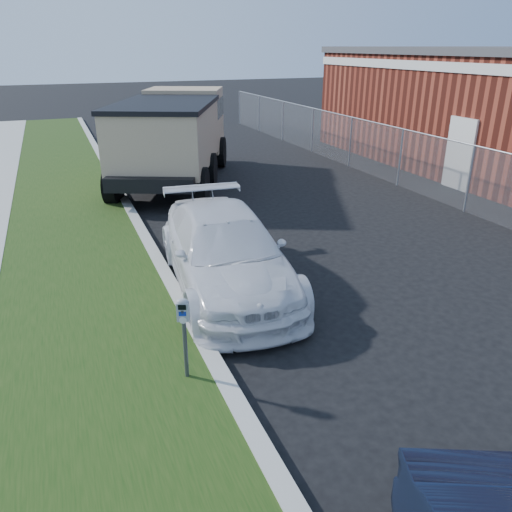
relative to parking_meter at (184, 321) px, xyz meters
name	(u,v)px	position (x,y,z in m)	size (l,w,h in m)	color
ground	(356,321)	(3.04, 0.59, -0.97)	(120.00, 120.00, 0.00)	black
chainlink_fence	(402,146)	(9.04, 7.59, 0.29)	(0.06, 30.06, 30.00)	slate
parking_meter	(184,321)	(0.00, 0.00, 0.00)	(0.19, 0.16, 1.19)	#3F4247
white_wagon	(225,251)	(1.44, 2.65, -0.26)	(2.00, 4.91, 1.42)	white
dump_truck	(174,133)	(2.50, 10.95, 0.61)	(5.29, 7.57, 2.80)	black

